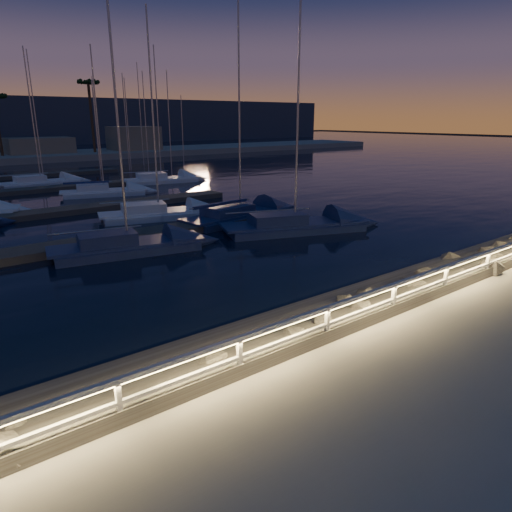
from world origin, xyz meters
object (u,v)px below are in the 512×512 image
at_px(sailboat_d, 291,224).
at_px(sailboat_g, 102,191).
at_px(sailboat_l, 159,179).
at_px(guard_rail, 372,299).
at_px(sailboat_c, 156,213).
at_px(sailboat_b, 124,245).
at_px(sailboat_k, 39,182).
at_px(sailboat_h, 238,214).

distance_m(sailboat_d, sailboat_g, 20.63).
bearing_deg(sailboat_d, sailboat_l, 102.23).
distance_m(guard_rail, sailboat_c, 20.63).
distance_m(guard_rail, sailboat_b, 13.98).
distance_m(sailboat_k, sailboat_l, 11.88).
distance_m(guard_rail, sailboat_k, 41.80).
xyz_separation_m(sailboat_h, sailboat_k, (-6.63, 25.24, -0.01)).
distance_m(sailboat_c, sailboat_d, 9.69).
bearing_deg(sailboat_c, sailboat_k, 112.58).
height_order(sailboat_h, sailboat_k, sailboat_h).
xyz_separation_m(guard_rail, sailboat_l, (10.83, 36.75, -0.97)).
height_order(sailboat_c, sailboat_h, sailboat_h).
xyz_separation_m(sailboat_b, sailboat_d, (9.87, -1.66, 0.00)).
bearing_deg(sailboat_h, sailboat_g, 95.26).
xyz_separation_m(guard_rail, sailboat_d, (7.52, 12.09, -0.94)).
distance_m(sailboat_g, sailboat_k, 10.03).
relative_size(guard_rail, sailboat_c, 3.31).
xyz_separation_m(guard_rail, sailboat_h, (6.71, 16.55, -0.95)).
height_order(guard_rail, sailboat_d, sailboat_d).
height_order(sailboat_b, sailboat_h, sailboat_h).
xyz_separation_m(guard_rail, sailboat_c, (2.61, 20.45, -0.95)).
xyz_separation_m(sailboat_b, sailboat_h, (9.06, 2.80, -0.01)).
height_order(sailboat_h, sailboat_l, sailboat_h).
height_order(guard_rail, sailboat_k, sailboat_k).
distance_m(sailboat_b, sailboat_d, 10.01).
bearing_deg(sailboat_k, guard_rail, -91.68).
relative_size(sailboat_h, sailboat_k, 1.12).
relative_size(guard_rail, sailboat_b, 3.40).
relative_size(sailboat_c, sailboat_k, 1.01).
height_order(guard_rail, sailboat_c, sailboat_c).
distance_m(sailboat_d, sailboat_h, 4.54).
bearing_deg(sailboat_l, sailboat_d, -87.16).
xyz_separation_m(sailboat_b, sailboat_c, (4.97, 6.70, -0.01)).
bearing_deg(sailboat_b, sailboat_d, 1.80).
bearing_deg(sailboat_g, sailboat_l, 46.97).
bearing_deg(sailboat_k, sailboat_g, -74.16).
bearing_deg(guard_rail, sailboat_k, 89.90).
bearing_deg(sailboat_h, sailboat_c, 128.63).
distance_m(sailboat_b, sailboat_l, 26.51).
bearing_deg(guard_rail, sailboat_b, 99.71).
height_order(sailboat_b, sailboat_c, sailboat_c).
relative_size(sailboat_h, sailboat_l, 1.09).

